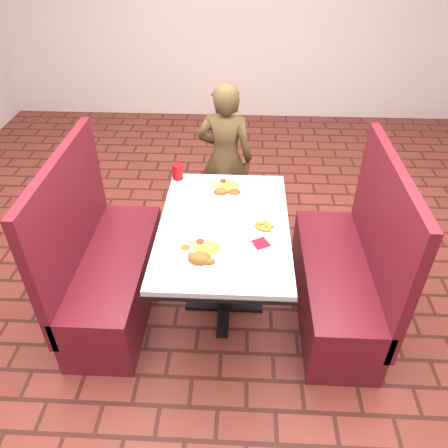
{
  "coord_description": "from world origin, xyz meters",
  "views": [
    {
      "loc": [
        0.1,
        -2.16,
        2.36
      ],
      "look_at": [
        0.0,
        0.0,
        0.75
      ],
      "focal_mm": 35.0,
      "sensor_mm": 36.0,
      "label": 1
    }
  ],
  "objects_px": {
    "booth_bench_left": "(107,270)",
    "plantain_plate": "(264,227)",
    "diner_person": "(225,158)",
    "near_dinner_plate": "(202,251)",
    "far_dinner_plate": "(226,187)",
    "dining_table": "(224,236)",
    "booth_bench_right": "(343,278)",
    "red_tumbler": "(178,172)"
  },
  "relations": [
    {
      "from": "dining_table",
      "to": "red_tumbler",
      "type": "height_order",
      "value": "red_tumbler"
    },
    {
      "from": "plantain_plate",
      "to": "far_dinner_plate",
      "type": "bearing_deg",
      "value": 120.85
    },
    {
      "from": "far_dinner_plate",
      "to": "plantain_plate",
      "type": "xyz_separation_m",
      "value": [
        0.25,
        -0.42,
        -0.02
      ]
    },
    {
      "from": "booth_bench_left",
      "to": "red_tumbler",
      "type": "bearing_deg",
      "value": 50.26
    },
    {
      "from": "diner_person",
      "to": "near_dinner_plate",
      "type": "bearing_deg",
      "value": 93.99
    },
    {
      "from": "far_dinner_plate",
      "to": "diner_person",
      "type": "bearing_deg",
      "value": 93.12
    },
    {
      "from": "booth_bench_right",
      "to": "booth_bench_left",
      "type": "bearing_deg",
      "value": 180.0
    },
    {
      "from": "far_dinner_plate",
      "to": "red_tumbler",
      "type": "height_order",
      "value": "red_tumbler"
    },
    {
      "from": "far_dinner_plate",
      "to": "plantain_plate",
      "type": "relative_size",
      "value": 1.71
    },
    {
      "from": "dining_table",
      "to": "booth_bench_left",
      "type": "xyz_separation_m",
      "value": [
        -0.8,
        0.0,
        -0.32
      ]
    },
    {
      "from": "dining_table",
      "to": "booth_bench_right",
      "type": "xyz_separation_m",
      "value": [
        0.8,
        0.0,
        -0.32
      ]
    },
    {
      "from": "near_dinner_plate",
      "to": "plantain_plate",
      "type": "distance_m",
      "value": 0.45
    },
    {
      "from": "booth_bench_left",
      "to": "near_dinner_plate",
      "type": "height_order",
      "value": "booth_bench_left"
    },
    {
      "from": "booth_bench_left",
      "to": "diner_person",
      "type": "distance_m",
      "value": 1.34
    },
    {
      "from": "diner_person",
      "to": "near_dinner_plate",
      "type": "distance_m",
      "value": 1.38
    },
    {
      "from": "diner_person",
      "to": "far_dinner_plate",
      "type": "xyz_separation_m",
      "value": [
        0.04,
        -0.68,
        0.14
      ]
    },
    {
      "from": "booth_bench_right",
      "to": "red_tumbler",
      "type": "distance_m",
      "value": 1.36
    },
    {
      "from": "far_dinner_plate",
      "to": "red_tumbler",
      "type": "bearing_deg",
      "value": 157.48
    },
    {
      "from": "far_dinner_plate",
      "to": "plantain_plate",
      "type": "height_order",
      "value": "far_dinner_plate"
    },
    {
      "from": "red_tumbler",
      "to": "booth_bench_right",
      "type": "bearing_deg",
      "value": -24.7
    },
    {
      "from": "booth_bench_right",
      "to": "near_dinner_plate",
      "type": "distance_m",
      "value": 1.06
    },
    {
      "from": "booth_bench_right",
      "to": "far_dinner_plate",
      "type": "height_order",
      "value": "booth_bench_right"
    },
    {
      "from": "near_dinner_plate",
      "to": "red_tumbler",
      "type": "xyz_separation_m",
      "value": [
        -0.25,
        0.84,
        0.02
      ]
    },
    {
      "from": "booth_bench_right",
      "to": "plantain_plate",
      "type": "bearing_deg",
      "value": -176.62
    },
    {
      "from": "dining_table",
      "to": "near_dinner_plate",
      "type": "xyz_separation_m",
      "value": [
        -0.11,
        -0.3,
        0.13
      ]
    },
    {
      "from": "booth_bench_left",
      "to": "plantain_plate",
      "type": "xyz_separation_m",
      "value": [
        1.04,
        -0.03,
        0.43
      ]
    },
    {
      "from": "dining_table",
      "to": "booth_bench_right",
      "type": "relative_size",
      "value": 1.01
    },
    {
      "from": "booth_bench_left",
      "to": "diner_person",
      "type": "xyz_separation_m",
      "value": [
        0.76,
        1.07,
        0.3
      ]
    },
    {
      "from": "booth_bench_right",
      "to": "diner_person",
      "type": "height_order",
      "value": "diner_person"
    },
    {
      "from": "dining_table",
      "to": "booth_bench_right",
      "type": "bearing_deg",
      "value": 0.0
    },
    {
      "from": "near_dinner_plate",
      "to": "booth_bench_left",
      "type": "bearing_deg",
      "value": 156.12
    },
    {
      "from": "near_dinner_plate",
      "to": "dining_table",
      "type": "bearing_deg",
      "value": 70.1
    },
    {
      "from": "booth_bench_right",
      "to": "near_dinner_plate",
      "type": "relative_size",
      "value": 4.04
    },
    {
      "from": "dining_table",
      "to": "plantain_plate",
      "type": "height_order",
      "value": "plantain_plate"
    },
    {
      "from": "booth_bench_right",
      "to": "near_dinner_plate",
      "type": "height_order",
      "value": "booth_bench_right"
    },
    {
      "from": "booth_bench_right",
      "to": "diner_person",
      "type": "distance_m",
      "value": 1.39
    },
    {
      "from": "booth_bench_left",
      "to": "booth_bench_right",
      "type": "height_order",
      "value": "same"
    },
    {
      "from": "near_dinner_plate",
      "to": "plantain_plate",
      "type": "bearing_deg",
      "value": 37.5
    },
    {
      "from": "diner_person",
      "to": "near_dinner_plate",
      "type": "relative_size",
      "value": 4.27
    },
    {
      "from": "plantain_plate",
      "to": "diner_person",
      "type": "bearing_deg",
      "value": 104.63
    },
    {
      "from": "far_dinner_plate",
      "to": "red_tumbler",
      "type": "xyz_separation_m",
      "value": [
        -0.35,
        0.15,
        0.03
      ]
    },
    {
      "from": "diner_person",
      "to": "plantain_plate",
      "type": "relative_size",
      "value": 7.46
    }
  ]
}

